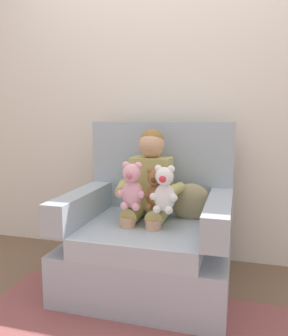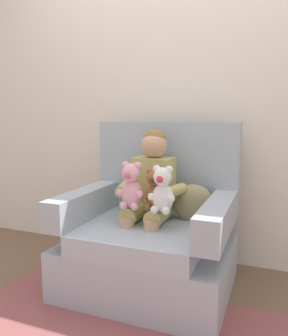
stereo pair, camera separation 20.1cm
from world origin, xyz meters
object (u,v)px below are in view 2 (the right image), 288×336
at_px(plush_pink, 132,187).
at_px(plush_white, 163,191).
at_px(seated_child, 150,187).
at_px(plush_brown, 155,190).
at_px(throw_pillow, 193,204).
at_px(armchair, 152,236).

bearing_deg(plush_pink, plush_white, 11.62).
relative_size(plush_pink, plush_white, 1.04).
relative_size(seated_child, plush_pink, 2.89).
bearing_deg(seated_child, plush_pink, -109.75).
xyz_separation_m(plush_brown, plush_pink, (-0.14, -0.03, 0.02)).
bearing_deg(plush_white, plush_brown, 162.80).
xyz_separation_m(seated_child, plush_white, (0.14, -0.18, 0.03)).
relative_size(plush_brown, plush_white, 0.90).
bearing_deg(throw_pillow, seated_child, -159.96).
bearing_deg(armchair, plush_pink, -115.35).
bearing_deg(plush_brown, plush_pink, -176.35).
xyz_separation_m(plush_white, throw_pillow, (0.12, 0.28, -0.14)).
distance_m(plush_brown, throw_pillow, 0.32).
xyz_separation_m(armchair, plush_pink, (-0.08, -0.16, 0.35)).
bearing_deg(plush_white, armchair, 146.16).
height_order(seated_child, throw_pillow, seated_child).
distance_m(plush_pink, throw_pillow, 0.44).
bearing_deg(plush_pink, armchair, 80.57).
bearing_deg(plush_pink, seated_child, 86.73).
distance_m(armchair, seated_child, 0.32).
relative_size(plush_brown, plush_pink, 0.87).
relative_size(armchair, plush_pink, 3.72).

